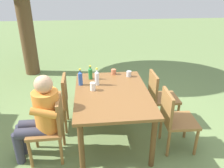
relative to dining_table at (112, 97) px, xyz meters
name	(u,v)px	position (x,y,z in m)	size (l,w,h in m)	color
ground_plane	(112,135)	(0.00, 0.00, -0.67)	(24.00, 24.00, 0.00)	#6B844C
dining_table	(112,97)	(0.00, 0.00, 0.00)	(1.48, 1.04, 0.76)	brown
chair_far_left	(52,125)	(-0.33, 0.82, -0.18)	(0.45, 0.45, 0.87)	olive
chair_far_right	(58,100)	(0.34, 0.82, -0.18)	(0.45, 0.45, 0.87)	olive
chair_near_right	(160,95)	(0.33, -0.82, -0.18)	(0.44, 0.44, 0.87)	olive
chair_near_left	(174,117)	(-0.33, -0.82, -0.18)	(0.46, 0.46, 0.87)	olive
person_in_white_shirt	(41,114)	(-0.33, 0.93, -0.01)	(0.47, 0.61, 1.18)	orange
bottle_green	(90,73)	(0.49, 0.29, 0.19)	(0.06, 0.06, 0.23)	#287A38
bottle_clear	(97,78)	(0.25, 0.20, 0.21)	(0.06, 0.06, 0.27)	white
bottle_blue	(80,78)	(0.28, 0.44, 0.20)	(0.06, 0.06, 0.26)	#2D56A3
cup_steel	(129,74)	(0.53, -0.33, 0.14)	(0.08, 0.08, 0.09)	#B2B7BC
cup_white	(93,86)	(0.08, 0.27, 0.15)	(0.08, 0.08, 0.12)	white
cup_terracotta	(114,72)	(0.65, -0.10, 0.13)	(0.08, 0.08, 0.09)	#BC6B47
backpack_by_near_side	(83,92)	(1.13, 0.45, -0.44)	(0.33, 0.23, 0.46)	maroon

